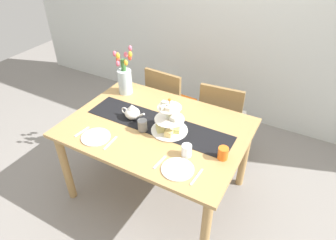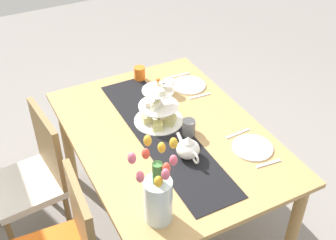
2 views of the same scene
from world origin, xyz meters
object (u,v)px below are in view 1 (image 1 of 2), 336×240
fork_right (160,162)px  mug_orange (223,153)px  chair_left (169,102)px  mug_white_text (187,151)px  dining_table (156,136)px  fork_left (82,132)px  chair_right (221,117)px  knife_right (197,177)px  tulip_vase (125,77)px  teapot (132,113)px  dinner_plate_right (178,169)px  dinner_plate_left (96,137)px  tiered_cake_stand (169,122)px  mug_grey (142,125)px  knife_left (110,143)px

fork_right → mug_orange: bearing=34.8°
chair_left → mug_white_text: chair_left is taller
dining_table → fork_left: size_ratio=9.90×
fork_left → chair_right: bearing=54.3°
knife_right → tulip_vase: bearing=147.3°
chair_left → fork_left: size_ratio=6.07×
teapot → dinner_plate_right: bearing=-29.9°
dining_table → fork_right: (0.24, -0.36, 0.11)m
dinner_plate_left → mug_orange: bearing=15.2°
teapot → dining_table: bearing=0.0°
tiered_cake_stand → mug_grey: (-0.19, -0.10, -0.04)m
fork_right → mug_grey: bearing=140.3°
chair_right → dinner_plate_left: 1.33m
mug_grey → teapot: bearing=149.1°
dinner_plate_left → knife_right: size_ratio=1.35×
chair_right → knife_right: bearing=-79.1°
chair_left → knife_left: 1.16m
dinner_plate_right → fork_left: bearing=180.0°
mug_grey → fork_right: bearing=-39.7°
tiered_cake_stand → fork_left: tiered_cake_stand is taller
tulip_vase → fork_right: size_ratio=2.98×
chair_left → mug_grey: (0.23, -0.86, 0.32)m
mug_grey → mug_orange: size_ratio=1.00×
mug_white_text → chair_right: bearing=93.5°
mug_white_text → mug_orange: size_ratio=1.00×
teapot → mug_orange: size_ratio=2.51×
tulip_vase → mug_orange: 1.25m
dinner_plate_left → dinner_plate_right: 0.73m
dining_table → tiered_cake_stand: (0.12, -0.00, 0.19)m
dinner_plate_left → mug_orange: mug_orange is taller
mug_white_text → fork_right: bearing=-129.9°
dining_table → chair_left: bearing=111.6°
tiered_cake_stand → fork_left: (-0.61, -0.36, -0.09)m
knife_left → dinner_plate_right: 0.58m
chair_right → teapot: bearing=-126.0°
dinner_plate_right → fork_right: (-0.15, 0.00, -0.00)m
dining_table → tiered_cake_stand: size_ratio=4.89×
teapot → knife_right: teapot is taller
knife_left → fork_right: same height
chair_right → teapot: size_ratio=3.82×
dinner_plate_left → fork_right: dinner_plate_left is taller
knife_right → dinner_plate_right: bearing=180.0°
teapot → fork_right: 0.60m
knife_left → dinner_plate_right: (0.58, 0.00, 0.00)m
knife_left → knife_right: same height
chair_left → dinner_plate_left: bearing=-92.1°
dinner_plate_left → tiered_cake_stand: bearing=37.7°
fork_left → chair_left: bearing=80.6°
tulip_vase → mug_grey: tulip_vase is taller
dinner_plate_right → mug_grey: (-0.46, 0.26, 0.05)m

